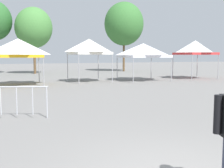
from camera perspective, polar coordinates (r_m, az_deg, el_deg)
canopy_tent_far_left at (r=20.06m, az=-19.09°, el=7.15°), size 3.35×3.35×3.26m
canopy_tent_behind_center at (r=21.65m, az=-4.82°, el=7.79°), size 2.99×2.99×3.39m
canopy_tent_behind_right at (r=22.82m, az=6.58°, el=7.00°), size 3.72×3.72×3.09m
canopy_tent_far_right at (r=25.75m, az=17.09°, el=7.30°), size 3.05×3.05×3.43m
tree_behind_tents_right at (r=36.43m, az=2.52°, el=12.48°), size 5.12×5.12×9.03m
tree_behind_tents_left at (r=32.67m, az=-16.11°, el=11.27°), size 4.18×4.18×7.54m
crowd_barrier_mid_lot at (r=9.53m, az=-19.42°, el=-2.33°), size 1.97×0.83×1.08m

